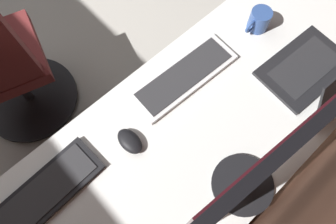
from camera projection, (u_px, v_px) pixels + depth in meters
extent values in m
cube|color=white|center=(178.00, 148.00, 1.06)|extent=(1.84, 0.65, 0.03)
cylinder|color=silver|center=(256.00, 30.00, 1.70)|extent=(0.05, 0.05, 0.70)
cube|color=white|center=(171.00, 185.00, 1.37)|extent=(0.40, 0.50, 0.69)
cube|color=silver|center=(134.00, 145.00, 1.45)|extent=(0.37, 0.01, 0.61)
cylinder|color=black|center=(242.00, 184.00, 0.99)|extent=(0.20, 0.20, 0.01)
cylinder|color=black|center=(247.00, 181.00, 0.94)|extent=(0.04, 0.04, 0.10)
cube|color=black|center=(265.00, 167.00, 0.76)|extent=(0.50, 0.07, 0.29)
cube|color=#330F14|center=(260.00, 162.00, 0.76)|extent=(0.46, 0.04, 0.26)
cube|color=black|center=(305.00, 68.00, 1.16)|extent=(0.35, 0.24, 0.01)
cube|color=#262628|center=(306.00, 67.00, 1.15)|extent=(0.27, 0.16, 0.00)
cube|color=black|center=(40.00, 198.00, 0.97)|extent=(0.43, 0.16, 0.02)
cube|color=#2D2D30|center=(39.00, 197.00, 0.96)|extent=(0.38, 0.13, 0.00)
cube|color=silver|center=(184.00, 76.00, 1.14)|extent=(0.43, 0.16, 0.02)
cube|color=#2D2D30|center=(184.00, 75.00, 1.13)|extent=(0.38, 0.13, 0.00)
ellipsoid|color=black|center=(130.00, 141.00, 1.04)|extent=(0.06, 0.10, 0.03)
cylinder|color=#335193|center=(259.00, 20.00, 1.20)|extent=(0.08, 0.08, 0.09)
torus|color=#335193|center=(251.00, 27.00, 1.18)|extent=(0.06, 0.01, 0.06)
cylinder|color=black|center=(16.00, 82.00, 1.69)|extent=(0.05, 0.05, 0.37)
cylinder|color=black|center=(31.00, 98.00, 1.88)|extent=(0.56, 0.56, 0.03)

